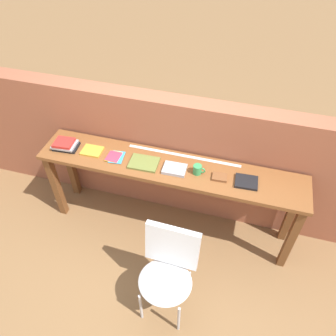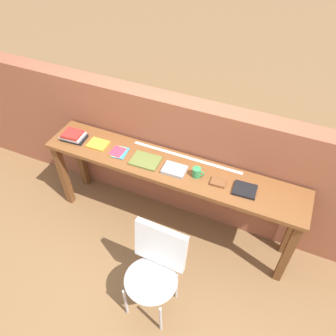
# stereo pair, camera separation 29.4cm
# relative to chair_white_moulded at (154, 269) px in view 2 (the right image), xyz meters

# --- Properties ---
(ground_plane) EXTENTS (40.00, 40.00, 0.00)m
(ground_plane) POSITION_rel_chair_white_moulded_xyz_m (-0.21, 0.51, -0.53)
(ground_plane) COLOR brown
(brick_wall_back) EXTENTS (6.00, 0.20, 1.37)m
(brick_wall_back) POSITION_rel_chair_white_moulded_xyz_m (-0.21, 1.15, 0.16)
(brick_wall_back) COLOR #935138
(brick_wall_back) RESTS_ON ground
(sideboard) EXTENTS (2.50, 0.44, 0.88)m
(sideboard) POSITION_rel_chair_white_moulded_xyz_m (-0.21, 0.81, 0.21)
(sideboard) COLOR brown
(sideboard) RESTS_ON ground
(chair_white_moulded) EXTENTS (0.45, 0.46, 0.89)m
(chair_white_moulded) POSITION_rel_chair_white_moulded_xyz_m (0.00, 0.00, 0.00)
(chair_white_moulded) COLOR silver
(chair_white_moulded) RESTS_ON ground
(book_stack_leftmost) EXTENTS (0.25, 0.18, 0.08)m
(book_stack_leftmost) POSITION_rel_chair_white_moulded_xyz_m (-1.25, 0.79, 0.39)
(book_stack_leftmost) COLOR black
(book_stack_leftmost) RESTS_ON sideboard
(magazine_cycling) EXTENTS (0.19, 0.16, 0.02)m
(magazine_cycling) POSITION_rel_chair_white_moulded_xyz_m (-0.98, 0.80, 0.36)
(magazine_cycling) COLOR gold
(magazine_cycling) RESTS_ON sideboard
(pamphlet_pile_colourful) EXTENTS (0.17, 0.18, 0.01)m
(pamphlet_pile_colourful) POSITION_rel_chair_white_moulded_xyz_m (-0.74, 0.78, 0.36)
(pamphlet_pile_colourful) COLOR green
(pamphlet_pile_colourful) RESTS_ON sideboard
(book_open_centre) EXTENTS (0.27, 0.21, 0.02)m
(book_open_centre) POSITION_rel_chair_white_moulded_xyz_m (-0.45, 0.78, 0.36)
(book_open_centre) COLOR olive
(book_open_centre) RESTS_ON sideboard
(book_grey_hardcover) EXTENTS (0.21, 0.16, 0.03)m
(book_grey_hardcover) POSITION_rel_chair_white_moulded_xyz_m (-0.15, 0.77, 0.37)
(book_grey_hardcover) COLOR #9E9EA3
(book_grey_hardcover) RESTS_ON sideboard
(mug) EXTENTS (0.11, 0.08, 0.09)m
(mug) POSITION_rel_chair_white_moulded_xyz_m (0.05, 0.79, 0.40)
(mug) COLOR #338C4C
(mug) RESTS_ON sideboard
(leather_journal_brown) EXTENTS (0.14, 0.11, 0.02)m
(leather_journal_brown) POSITION_rel_chair_white_moulded_xyz_m (0.25, 0.78, 0.37)
(leather_journal_brown) COLOR brown
(leather_journal_brown) RESTS_ON sideboard
(book_repair_rightmost) EXTENTS (0.20, 0.18, 0.02)m
(book_repair_rightmost) POSITION_rel_chair_white_moulded_xyz_m (0.48, 0.79, 0.37)
(book_repair_rightmost) COLOR black
(book_repair_rightmost) RESTS_ON sideboard
(ruler_metal_back_edge) EXTENTS (1.09, 0.03, 0.00)m
(ruler_metal_back_edge) POSITION_rel_chair_white_moulded_xyz_m (-0.12, 0.98, 0.35)
(ruler_metal_back_edge) COLOR silver
(ruler_metal_back_edge) RESTS_ON sideboard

